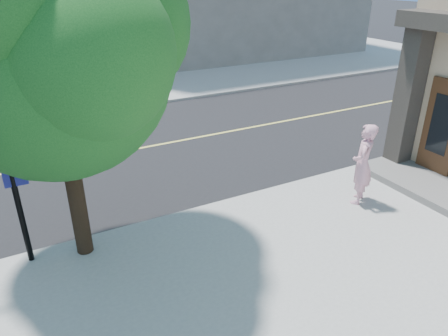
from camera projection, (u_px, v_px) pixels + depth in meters
ground at (47, 252)px, 8.81m from camera, size 140.00×140.00×0.00m
road_ew at (27, 170)px, 12.39m from camera, size 140.00×9.00×0.01m
sidewalk_ne at (199, 47)px, 31.67m from camera, size 29.00×25.00×0.12m
man_on_phone at (363, 164)px, 10.07m from camera, size 0.88×0.83×2.01m
street_tree at (56, 34)px, 6.88m from camera, size 5.00×4.54×6.63m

